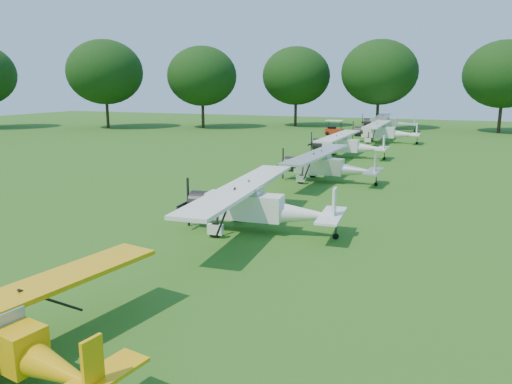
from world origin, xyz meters
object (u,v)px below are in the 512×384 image
aircraft_4 (326,164)px  aircraft_6 (383,131)px  golf_cart (334,130)px  aircraft_5 (346,143)px  aircraft_3 (256,203)px  aircraft_7 (387,121)px  aircraft_2 (5,335)px

aircraft_4 → aircraft_6: bearing=91.6°
golf_cart → aircraft_5: bearing=-76.3°
aircraft_3 → aircraft_6: aircraft_6 is taller
aircraft_5 → aircraft_6: bearing=84.8°
aircraft_3 → aircraft_7: (-1.09, 51.93, 0.06)m
aircraft_3 → aircraft_6: size_ratio=0.97×
aircraft_3 → aircraft_7: aircraft_7 is taller
aircraft_5 → aircraft_7: aircraft_7 is taller
aircraft_2 → aircraft_6: aircraft_6 is taller
aircraft_2 → aircraft_3: (0.86, 12.63, 0.25)m
aircraft_5 → aircraft_4: bearing=-83.1°
aircraft_6 → aircraft_2: bearing=-91.8°
aircraft_2 → aircraft_4: size_ratio=0.87×
aircraft_3 → aircraft_6: (0.34, 37.53, 0.05)m
aircraft_2 → aircraft_7: (-0.23, 64.56, 0.30)m
aircraft_3 → aircraft_5: (-1.14, 24.37, -0.04)m
aircraft_7 → golf_cart: (-5.76, -7.75, -0.75)m
aircraft_3 → golf_cart: 44.71m
aircraft_2 → aircraft_6: size_ratio=0.79×
aircraft_6 → aircraft_3: bearing=-90.9°
aircraft_4 → aircraft_3: bearing=-88.0°
aircraft_5 → golf_cart: (-5.70, 19.81, -0.64)m
aircraft_2 → aircraft_3: size_ratio=0.82×
aircraft_4 → aircraft_7: bearing=93.9°
aircraft_7 → aircraft_2: bearing=-94.2°
aircraft_4 → aircraft_2: bearing=-89.8°
aircraft_5 → golf_cart: bearing=107.2°
aircraft_7 → golf_cart: size_ratio=5.23×
golf_cart → aircraft_7: bearing=51.0°
aircraft_4 → aircraft_6: aircraft_6 is taller
aircraft_7 → aircraft_3: bearing=-93.2°
golf_cart → aircraft_3: bearing=-83.6°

